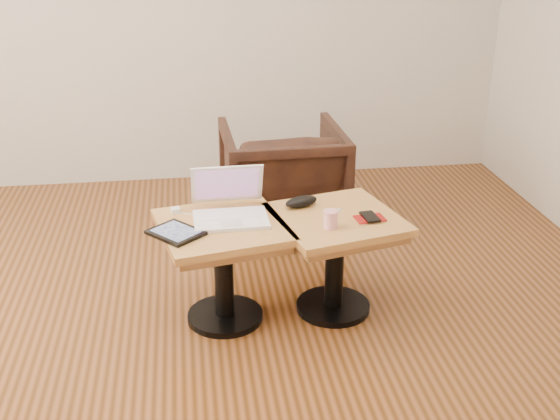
{
  "coord_description": "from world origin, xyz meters",
  "views": [
    {
      "loc": [
        0.06,
        -2.47,
        1.76
      ],
      "look_at": [
        0.46,
        0.35,
        0.54
      ],
      "focal_mm": 45.0,
      "sensor_mm": 36.0,
      "label": 1
    }
  ],
  "objects": [
    {
      "name": "room_shell",
      "position": [
        0.0,
        0.0,
        1.35
      ],
      "size": [
        4.52,
        4.52,
        2.71
      ],
      "color": "#4B2A10",
      "rests_on": "ground"
    },
    {
      "name": "tablet",
      "position": [
        -0.0,
        0.26,
        0.49
      ],
      "size": [
        0.27,
        0.27,
        0.02
      ],
      "rotation": [
        0.0,
        0.0,
        0.72
      ],
      "color": "black",
      "rests_on": "side_table_left"
    },
    {
      "name": "armchair",
      "position": [
        0.6,
        1.31,
        0.32
      ],
      "size": [
        0.69,
        0.71,
        0.63
      ],
      "primitive_type": "imported",
      "rotation": [
        0.0,
        0.0,
        3.17
      ],
      "color": "black",
      "rests_on": "ground"
    },
    {
      "name": "phone_on_sleeve",
      "position": [
        0.85,
        0.3,
        0.49
      ],
      "size": [
        0.14,
        0.12,
        0.02
      ],
      "rotation": [
        0.0,
        0.0,
        0.12
      ],
      "color": "maroon",
      "rests_on": "side_table_right"
    },
    {
      "name": "side_table_right",
      "position": [
        0.71,
        0.36,
        0.36
      ],
      "size": [
        0.65,
        0.65,
        0.49
      ],
      "rotation": [
        0.0,
        0.0,
        0.25
      ],
      "color": "black",
      "rests_on": "ground"
    },
    {
      "name": "earbuds_tangle",
      "position": [
        0.72,
        0.41,
        0.49
      ],
      "size": [
        0.07,
        0.05,
        0.01
      ],
      "color": "white",
      "rests_on": "side_table_right"
    },
    {
      "name": "glasses_case",
      "position": [
        0.57,
        0.49,
        0.51
      ],
      "size": [
        0.18,
        0.13,
        0.05
      ],
      "primitive_type": "ellipsoid",
      "rotation": [
        0.0,
        0.0,
        0.37
      ],
      "color": "black",
      "rests_on": "side_table_right"
    },
    {
      "name": "side_table_left",
      "position": [
        0.2,
        0.35,
        0.36
      ],
      "size": [
        0.63,
        0.63,
        0.49
      ],
      "rotation": [
        0.0,
        0.0,
        0.21
      ],
      "color": "black",
      "rests_on": "ground"
    },
    {
      "name": "laptop",
      "position": [
        0.24,
        0.42,
        0.53
      ],
      "size": [
        0.33,
        0.33,
        0.22
      ],
      "rotation": [
        0.0,
        0.0,
        0.02
      ],
      "color": "white",
      "rests_on": "side_table_left"
    },
    {
      "name": "charging_adapter",
      "position": [
        -0.0,
        0.5,
        0.5
      ],
      "size": [
        0.05,
        0.05,
        0.02
      ],
      "primitive_type": "cube",
      "rotation": [
        0.0,
        0.0,
        0.27
      ],
      "color": "white",
      "rests_on": "side_table_left"
    },
    {
      "name": "striped_cup",
      "position": [
        0.66,
        0.24,
        0.53
      ],
      "size": [
        0.07,
        0.07,
        0.08
      ],
      "primitive_type": "cylinder",
      "rotation": [
        0.0,
        0.0,
        0.16
      ],
      "color": "#F45871",
      "rests_on": "side_table_right"
    }
  ]
}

